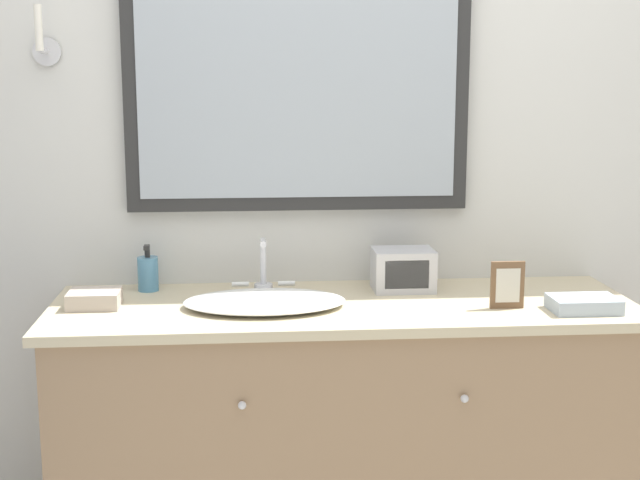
# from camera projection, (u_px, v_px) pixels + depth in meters

# --- Properties ---
(wall_back) EXTENTS (8.00, 0.18, 2.55)m
(wall_back) POSITION_uv_depth(u_px,v_px,m) (333.00, 158.00, 3.02)
(wall_back) COLOR silver
(wall_back) RESTS_ON ground_plane
(vanity_counter) EXTENTS (1.81, 0.61, 0.86)m
(vanity_counter) POSITION_uv_depth(u_px,v_px,m) (343.00, 433.00, 2.85)
(vanity_counter) COLOR #937556
(vanity_counter) RESTS_ON ground_plane
(sink_basin) EXTENTS (0.50, 0.37, 0.18)m
(sink_basin) POSITION_uv_depth(u_px,v_px,m) (265.00, 300.00, 2.73)
(sink_basin) COLOR white
(sink_basin) RESTS_ON vanity_counter
(soap_bottle) EXTENTS (0.07, 0.07, 0.15)m
(soap_bottle) POSITION_uv_depth(u_px,v_px,m) (148.00, 273.00, 2.92)
(soap_bottle) COLOR teal
(soap_bottle) RESTS_ON vanity_counter
(appliance_box) EXTENTS (0.20, 0.15, 0.14)m
(appliance_box) POSITION_uv_depth(u_px,v_px,m) (403.00, 270.00, 2.92)
(appliance_box) COLOR #BCBCC1
(appliance_box) RESTS_ON vanity_counter
(picture_frame) EXTENTS (0.10, 0.01, 0.15)m
(picture_frame) POSITION_uv_depth(u_px,v_px,m) (507.00, 285.00, 2.69)
(picture_frame) COLOR brown
(picture_frame) RESTS_ON vanity_counter
(hand_towel_near_sink) EXTENTS (0.20, 0.14, 0.04)m
(hand_towel_near_sink) POSITION_uv_depth(u_px,v_px,m) (584.00, 304.00, 2.67)
(hand_towel_near_sink) COLOR #A8B7C6
(hand_towel_near_sink) RESTS_ON vanity_counter
(hand_towel_far_corner) EXTENTS (0.15, 0.13, 0.05)m
(hand_towel_far_corner) POSITION_uv_depth(u_px,v_px,m) (95.00, 299.00, 2.72)
(hand_towel_far_corner) COLOR #B7A899
(hand_towel_far_corner) RESTS_ON vanity_counter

